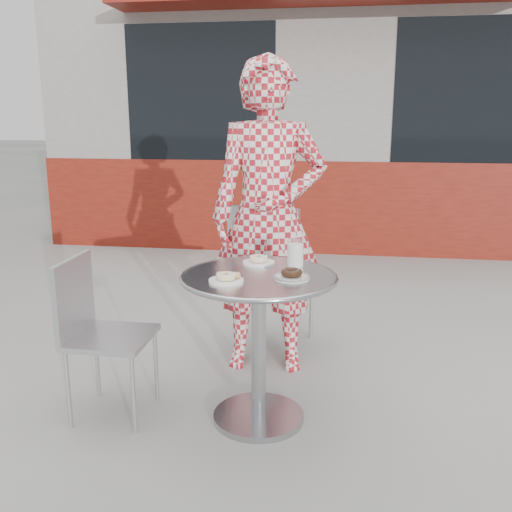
# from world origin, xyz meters

# --- Properties ---
(ground) EXTENTS (60.00, 60.00, 0.00)m
(ground) POSITION_xyz_m (0.00, 0.00, 0.00)
(ground) COLOR #AAA7A1
(ground) RESTS_ON ground
(storefront) EXTENTS (6.02, 4.55, 3.00)m
(storefront) POSITION_xyz_m (-0.00, 5.56, 1.49)
(storefront) COLOR gray
(storefront) RESTS_ON ground
(bistro_table) EXTENTS (0.74, 0.74, 0.75)m
(bistro_table) POSITION_xyz_m (-0.04, 0.04, 0.57)
(bistro_table) COLOR #B1B1B6
(bistro_table) RESTS_ON ground
(chair_far) EXTENTS (0.54, 0.54, 0.95)m
(chair_far) POSITION_xyz_m (-0.08, 0.99, 0.29)
(chair_far) COLOR #AFB1B7
(chair_far) RESTS_ON ground
(chair_left) EXTENTS (0.39, 0.38, 0.80)m
(chair_left) POSITION_xyz_m (-0.78, -0.01, 0.25)
(chair_left) COLOR #AFB1B7
(chair_left) RESTS_ON ground
(seated_person) EXTENTS (0.69, 0.48, 1.80)m
(seated_person) POSITION_xyz_m (-0.08, 0.71, 0.90)
(seated_person) COLOR #A51923
(seated_person) RESTS_ON ground
(plate_far) EXTENTS (0.16, 0.16, 0.04)m
(plate_far) POSITION_xyz_m (-0.07, 0.24, 0.76)
(plate_far) COLOR white
(plate_far) RESTS_ON bistro_table
(plate_near) EXTENTS (0.16, 0.16, 0.04)m
(plate_near) POSITION_xyz_m (-0.16, -0.09, 0.76)
(plate_near) COLOR white
(plate_near) RESTS_ON bistro_table
(plate_checker) EXTENTS (0.17, 0.17, 0.04)m
(plate_checker) POSITION_xyz_m (0.12, 0.00, 0.76)
(plate_checker) COLOR white
(plate_checker) RESTS_ON bistro_table
(milk_cup) EXTENTS (0.09, 0.09, 0.13)m
(milk_cup) POSITION_xyz_m (0.12, 0.22, 0.81)
(milk_cup) COLOR white
(milk_cup) RESTS_ON bistro_table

